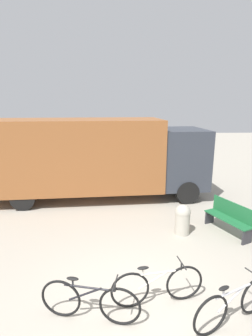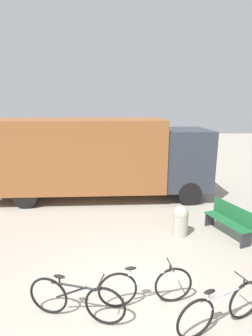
# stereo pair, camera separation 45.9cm
# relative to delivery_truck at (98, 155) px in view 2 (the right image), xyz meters

# --- Properties ---
(ground_plane) EXTENTS (60.00, 60.00, 0.00)m
(ground_plane) POSITION_rel_delivery_truck_xyz_m (1.21, -6.12, -1.74)
(ground_plane) COLOR #A8A091
(delivery_truck) EXTENTS (8.75, 2.99, 3.17)m
(delivery_truck) POSITION_rel_delivery_truck_xyz_m (0.00, 0.00, 0.00)
(delivery_truck) COLOR #99592D
(delivery_truck) RESTS_ON ground
(park_bench) EXTENTS (0.98, 1.56, 0.92)m
(park_bench) POSITION_rel_delivery_truck_xyz_m (4.18, -3.20, -1.26)
(park_bench) COLOR #1E6638
(park_bench) RESTS_ON ground
(bicycle_near) EXTENTS (1.78, 0.53, 0.83)m
(bicycle_near) POSITION_rel_delivery_truck_xyz_m (0.36, -6.35, -1.35)
(bicycle_near) COLOR black
(bicycle_near) RESTS_ON ground
(bicycle_middle) EXTENTS (1.80, 0.45, 0.83)m
(bicycle_middle) POSITION_rel_delivery_truck_xyz_m (1.61, -5.99, -1.35)
(bicycle_middle) COLOR black
(bicycle_middle) RESTS_ON ground
(bicycle_far) EXTENTS (1.67, 0.78, 0.83)m
(bicycle_far) POSITION_rel_delivery_truck_xyz_m (2.86, -6.50, -1.35)
(bicycle_far) COLOR black
(bicycle_far) RESTS_ON ground
(bollard_near_bench) EXTENTS (0.45, 0.45, 0.90)m
(bollard_near_bench) POSITION_rel_delivery_truck_xyz_m (2.77, -3.24, -1.26)
(bollard_near_bench) COLOR #B2AD9E
(bollard_near_bench) RESTS_ON ground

